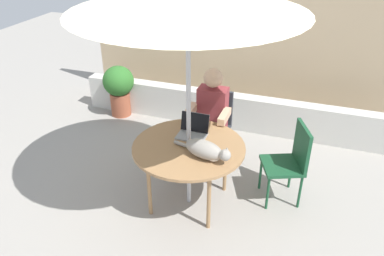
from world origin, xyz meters
The scene contains 10 objects.
ground_plane centered at (0.00, 0.00, 0.00)m, with size 14.00×14.00×0.00m, color gray.
fence_back centered at (0.00, 2.54, 0.91)m, with size 4.98×0.08×1.82m, color tan.
planter_wall_low centered at (0.00, 1.77, 0.25)m, with size 4.48×0.20×0.50m, color beige.
patio_table centered at (0.00, 0.00, 0.66)m, with size 1.14×1.14×0.71m.
chair_occupied centered at (0.00, 0.93, 0.52)m, with size 0.40×0.40×0.88m.
chair_empty centered at (0.98, 0.41, 0.52)m, with size 0.52×0.52×0.88m.
person_seated centered at (0.00, 0.77, 0.69)m, with size 0.48×0.48×1.22m.
laptop centered at (-0.03, 0.23, 0.77)m, with size 0.30×0.25×0.21m.
cat centered at (0.23, -0.14, 0.79)m, with size 0.63×0.29×0.17m.
potted_plant_near_fence centered at (-1.67, 1.58, 0.46)m, with size 0.46×0.46×0.78m.
Camera 1 is at (1.08, -3.04, 2.75)m, focal length 35.81 mm.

